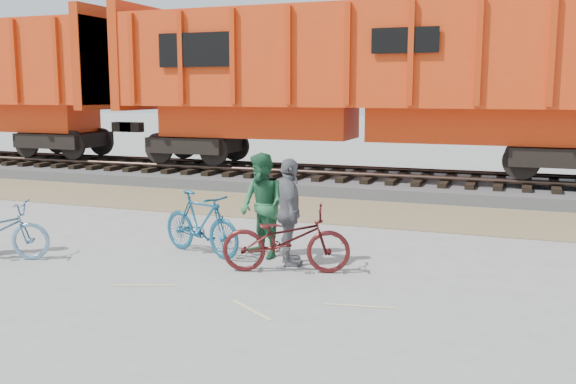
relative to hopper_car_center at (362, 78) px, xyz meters
name	(u,v)px	position (x,y,z in m)	size (l,w,h in m)	color
ground	(234,277)	(0.40, -9.00, -3.01)	(120.00, 120.00, 0.00)	#9E9E99
gravel_strip	(339,211)	(0.40, -3.50, -3.00)	(120.00, 3.00, 0.02)	#8F7A59
ballast_bed	(375,184)	(0.40, 0.00, -2.86)	(120.00, 4.00, 0.30)	slate
track	(375,172)	(0.40, 0.00, -2.53)	(120.00, 2.60, 0.24)	black
hopper_car_center	(362,78)	(0.00, 0.00, 0.00)	(14.00, 3.13, 4.65)	black
bicycle_teal	(201,223)	(-0.66, -7.99, -2.49)	(0.49, 1.72, 1.04)	navy
bicycle_maroon	(286,239)	(1.00, -8.47, -2.51)	(0.66, 1.89, 0.99)	#4D1414
person_man	(262,206)	(0.34, -7.79, -2.16)	(0.82, 0.64, 1.68)	#28653D
person_woman	(289,212)	(0.90, -8.07, -2.18)	(0.97, 0.40, 1.65)	slate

